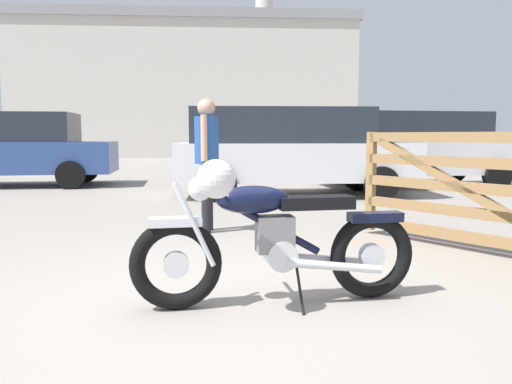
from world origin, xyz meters
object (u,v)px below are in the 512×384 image
at_px(vintage_motorcycle, 271,237).
at_px(timber_gate, 490,186).
at_px(bystander, 207,151).
at_px(silver_sedan_mid, 290,149).
at_px(white_estate_far, 7,147).
at_px(dark_sedan_left, 413,147).

relative_size(vintage_motorcycle, timber_gate, 0.97).
relative_size(bystander, silver_sedan_mid, 0.35).
bearing_deg(timber_gate, white_estate_far, 10.51).
relative_size(vintage_motorcycle, bystander, 1.25).
height_order(timber_gate, white_estate_far, white_estate_far).
xyz_separation_m(timber_gate, silver_sedan_mid, (-1.33, 5.18, 0.24)).
bearing_deg(white_estate_far, timber_gate, -48.31).
bearing_deg(dark_sedan_left, white_estate_far, 169.22).
bearing_deg(bystander, dark_sedan_left, 56.30).
bearing_deg(silver_sedan_mid, white_estate_far, 160.80).
distance_m(white_estate_far, dark_sedan_left, 9.60).
relative_size(timber_gate, dark_sedan_left, 0.44).
relative_size(timber_gate, silver_sedan_mid, 0.45).
relative_size(bystander, white_estate_far, 0.34).
height_order(timber_gate, dark_sedan_left, dark_sedan_left).
xyz_separation_m(bystander, silver_sedan_mid, (1.54, 3.73, -0.08)).
distance_m(timber_gate, silver_sedan_mid, 5.36).
distance_m(bystander, silver_sedan_mid, 4.04).
bearing_deg(white_estate_far, vintage_motorcycle, -62.85).
bearing_deg(white_estate_far, dark_sedan_left, -8.81).
height_order(silver_sedan_mid, dark_sedan_left, same).
distance_m(bystander, white_estate_far, 7.79).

